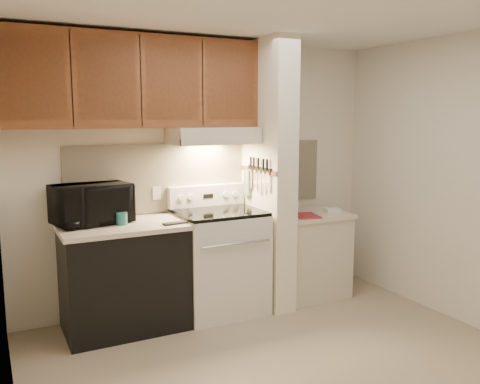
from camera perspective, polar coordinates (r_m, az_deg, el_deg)
floor at (r=3.95m, az=5.09°, el=-18.62°), size 3.60×3.60×0.00m
ceiling at (r=3.59m, az=5.65°, el=19.73°), size 3.60×3.60×0.00m
wall_back at (r=4.88m, az=-4.08°, el=2.03°), size 3.60×2.50×0.02m
wall_left at (r=3.02m, az=-24.93°, el=-2.78°), size 0.02×3.00×2.50m
wall_right at (r=4.76m, az=24.00°, el=1.15°), size 0.02×3.00×2.50m
backsplash at (r=4.87m, az=-4.03°, el=1.84°), size 2.60×0.02×0.63m
range_body at (r=4.73m, az=-2.34°, el=-7.94°), size 0.76×0.65×0.92m
oven_window at (r=4.44m, az=-0.62°, el=-8.49°), size 0.50×0.01×0.30m
oven_handle at (r=4.35m, az=-0.40°, el=-5.85°), size 0.65×0.02×0.02m
cooktop at (r=4.62m, az=-2.37°, el=-2.28°), size 0.74×0.64×0.03m
range_backguard at (r=4.85m, az=-3.78°, el=-0.38°), size 0.76×0.08×0.20m
range_display at (r=4.82m, az=-3.59°, el=-0.45°), size 0.10×0.01×0.04m
range_knob_left_outer at (r=4.71m, az=-6.70°, el=-0.70°), size 0.05×0.02×0.05m
range_knob_left_inner at (r=4.75m, az=-5.57°, el=-0.61°), size 0.05×0.02×0.05m
range_knob_right_inner at (r=4.89m, az=-1.63°, el=-0.31°), size 0.05×0.02×0.05m
range_knob_right_outer at (r=4.93m, az=-0.58°, el=-0.23°), size 0.05×0.02×0.05m
dishwasher_front at (r=4.47m, az=-12.84°, el=-9.48°), size 1.00×0.63×0.87m
left_countertop at (r=4.35m, az=-13.04°, el=-3.77°), size 1.04×0.67×0.04m
spoon_rest at (r=4.27m, az=-7.18°, el=-3.47°), size 0.23×0.10×0.02m
teal_jar at (r=4.31m, az=-13.14°, el=-2.92°), size 0.12×0.12×0.10m
outlet at (r=4.71m, az=-9.33°, el=-0.13°), size 0.08×0.01×0.12m
microwave at (r=4.41m, az=-16.34°, el=-1.28°), size 0.68×0.54×0.33m
partition_pillar at (r=4.80m, az=3.18°, el=1.93°), size 0.22×0.70×2.50m
pillar_trim at (r=4.73m, az=1.97°, el=2.45°), size 0.01×0.70×0.04m
knife_strip at (r=4.69m, az=2.20°, el=2.64°), size 0.02×0.42×0.04m
knife_blade_a at (r=4.54m, az=3.12°, el=1.17°), size 0.01×0.03×0.16m
knife_handle_a at (r=4.54m, az=3.04°, el=3.07°), size 0.02×0.02×0.10m
knife_blade_b at (r=4.61m, az=2.64°, el=1.16°), size 0.01×0.04×0.18m
knife_handle_b at (r=4.59m, az=2.64°, el=3.14°), size 0.02×0.02×0.10m
knife_blade_c at (r=4.68m, az=2.15°, el=1.15°), size 0.01×0.04×0.20m
knife_handle_c at (r=4.68m, az=2.07°, el=3.24°), size 0.02×0.02×0.10m
knife_blade_d at (r=4.75m, az=1.68°, el=1.50°), size 0.01×0.04×0.16m
knife_handle_d at (r=4.75m, az=1.57°, el=3.33°), size 0.02×0.02×0.10m
knife_blade_e at (r=4.82m, az=1.20°, el=1.50°), size 0.01×0.04×0.18m
knife_handle_e at (r=4.80m, az=1.22°, el=3.39°), size 0.02×0.02×0.10m
oven_mitt at (r=4.89m, az=0.83°, el=1.03°), size 0.03×0.10×0.24m
right_cab_base at (r=5.20m, az=7.52°, el=-7.10°), size 0.70×0.60×0.81m
right_countertop at (r=5.11m, az=7.62°, el=-2.51°), size 0.74×0.64×0.04m
red_folder at (r=4.91m, az=7.44°, el=-2.64°), size 0.28×0.34×0.01m
white_box at (r=5.15m, az=10.28°, el=-2.02°), size 0.17×0.12×0.04m
range_hood at (r=4.65m, az=-3.07°, el=6.35°), size 0.78×0.44×0.15m
hood_lip at (r=4.46m, az=-1.97°, el=5.69°), size 0.78×0.04×0.06m
upper_cabinets at (r=4.47m, az=-11.66°, el=12.01°), size 2.18×0.33×0.77m
cab_door_a at (r=4.16m, az=-22.20°, el=11.83°), size 0.46×0.01×0.63m
cab_gap_a at (r=4.20m, az=-18.41°, el=11.99°), size 0.01×0.01×0.73m
cab_door_b at (r=4.25m, az=-14.70°, el=12.09°), size 0.46×0.01×0.63m
cab_gap_b at (r=4.31m, az=-11.08°, el=12.15°), size 0.01×0.01×0.73m
cab_door_c at (r=4.40m, az=-7.59°, el=12.16°), size 0.46×0.01×0.63m
cab_gap_c at (r=4.49m, az=-4.23°, el=12.13°), size 0.01×0.01×0.73m
cab_door_d at (r=4.61m, az=-1.04°, el=12.07°), size 0.46×0.01×0.63m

